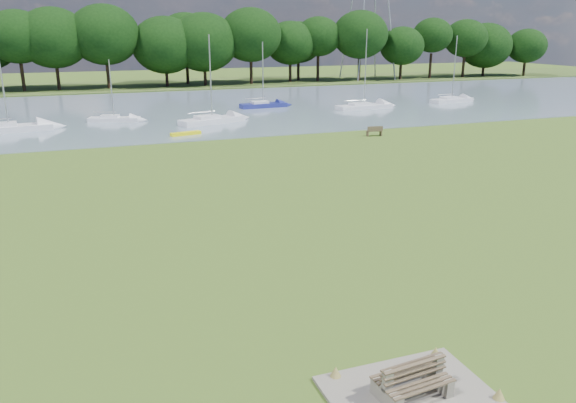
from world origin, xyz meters
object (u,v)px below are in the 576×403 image
object	(u,v)px
sailboat_0	(211,118)
sailboat_7	(113,118)
sailboat_3	(452,99)
sailboat_1	(8,126)
sailboat_4	(263,103)
riverbank_bench	(374,131)
bench_pair	(412,381)
sailboat_5	(363,105)
kayak	(186,133)

from	to	relation	value
sailboat_0	sailboat_7	world-z (taller)	sailboat_0
sailboat_3	sailboat_1	bearing A→B (deg)	175.98
sailboat_4	riverbank_bench	bearing A→B (deg)	-83.95
bench_pair	sailboat_5	size ratio (longest dim) A/B	0.22
sailboat_1	sailboat_3	size ratio (longest dim) A/B	1.09
sailboat_1	sailboat_4	distance (m)	28.01
riverbank_bench	sailboat_5	world-z (taller)	sailboat_5
kayak	sailboat_3	xyz separation A→B (m)	(36.20, 11.46, 0.31)
sailboat_4	sailboat_7	world-z (taller)	sailboat_4
sailboat_0	sailboat_5	distance (m)	19.68
kayak	sailboat_4	size ratio (longest dim) A/B	0.36
bench_pair	sailboat_4	bearing A→B (deg)	70.43
riverbank_bench	kayak	xyz separation A→B (m)	(-15.64, 5.96, -0.26)
sailboat_1	sailboat_4	xyz separation A→B (m)	(26.93, 7.72, -0.02)
sailboat_4	sailboat_5	xyz separation A→B (m)	(10.85, -5.07, -0.05)
sailboat_3	sailboat_5	xyz separation A→B (m)	(-13.42, -1.55, -0.02)
kayak	sailboat_5	distance (m)	24.85
sailboat_0	sailboat_1	size ratio (longest dim) A/B	0.95
sailboat_5	sailboat_3	bearing A→B (deg)	0.95
sailboat_5	sailboat_7	world-z (taller)	sailboat_5
sailboat_0	sailboat_5	size ratio (longest dim) A/B	0.94
sailboat_1	sailboat_4	bearing A→B (deg)	8.79
kayak	sailboat_7	xyz separation A→B (m)	(-5.55, 10.03, 0.26)
riverbank_bench	sailboat_0	xyz separation A→B (m)	(-12.05, 11.54, 0.10)
sailboat_1	sailboat_7	world-z (taller)	sailboat_1
sailboat_4	sailboat_3	bearing A→B (deg)	-12.24
riverbank_bench	sailboat_0	distance (m)	16.69
bench_pair	kayak	size ratio (longest dim) A/B	0.73
bench_pair	sailboat_5	xyz separation A→B (m)	(23.97, 48.93, -0.03)
sailboat_3	sailboat_4	distance (m)	24.52
sailboat_0	sailboat_1	xyz separation A→B (m)	(-18.58, 1.68, 0.01)
sailboat_4	sailboat_5	world-z (taller)	sailboat_5
riverbank_bench	sailboat_3	distance (m)	26.95
sailboat_3	sailboat_4	size ratio (longest dim) A/B	1.08
sailboat_0	sailboat_7	bearing A→B (deg)	134.97
bench_pair	sailboat_0	bearing A→B (deg)	77.98
sailboat_0	sailboat_7	xyz separation A→B (m)	(-9.13, 4.45, -0.10)
kayak	sailboat_1	distance (m)	16.67
sailboat_5	sailboat_1	bearing A→B (deg)	178.39
riverbank_bench	sailboat_7	bearing A→B (deg)	149.23
sailboat_1	sailboat_5	xyz separation A→B (m)	(37.78, 2.65, -0.07)
kayak	sailboat_7	bearing A→B (deg)	106.41
sailboat_0	sailboat_7	distance (m)	10.16
sailboat_0	sailboat_3	size ratio (longest dim) A/B	1.04
bench_pair	sailboat_7	size ratio (longest dim) A/B	0.33
riverbank_bench	sailboat_0	bearing A→B (deg)	142.52
riverbank_bench	sailboat_3	world-z (taller)	sailboat_3
riverbank_bench	sailboat_4	world-z (taller)	sailboat_4
sailboat_0	kayak	bearing A→B (deg)	-141.80
sailboat_1	sailboat_4	size ratio (longest dim) A/B	1.18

